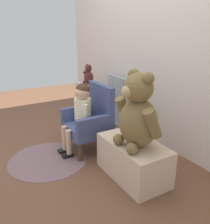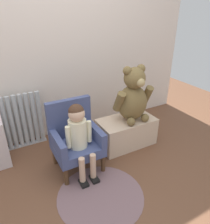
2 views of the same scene
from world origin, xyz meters
name	(u,v)px [view 1 (image 1 of 2)]	position (x,y,z in m)	size (l,w,h in m)	color
ground_plane	(48,159)	(0.00, 0.00, 0.00)	(6.00, 6.00, 0.00)	brown
back_wall	(151,30)	(0.00, 1.22, 1.20)	(3.80, 0.05, 2.40)	silver
radiator	(119,102)	(-0.41, 1.09, 0.32)	(0.50, 0.05, 0.64)	#AEB4B8
small_dresser	(90,102)	(-0.80, 0.88, 0.25)	(0.41, 0.27, 0.50)	silver
child_armchair	(91,120)	(0.00, 0.49, 0.32)	(0.45, 0.41, 0.69)	#424D7B
child_figure	(81,108)	(0.00, 0.37, 0.47)	(0.25, 0.35, 0.72)	#ECE7C3
low_bench	(133,159)	(0.66, 0.56, 0.16)	(0.65, 0.36, 0.32)	beige
large_teddy_bear	(138,114)	(0.71, 0.54, 0.60)	(0.45, 0.32, 0.62)	brown
small_teddy_bear	(88,75)	(-0.82, 0.87, 0.61)	(0.19, 0.13, 0.26)	#4D2423
floor_rug	(48,160)	(0.02, -0.01, 0.00)	(0.76, 0.76, 0.01)	#75595E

